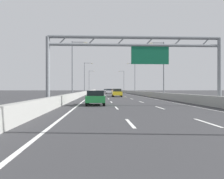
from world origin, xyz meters
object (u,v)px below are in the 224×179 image
(orange_car, at_px, (112,90))
(streetlamp_right_distant, at_px, (123,80))
(streetlamp_right_mid, at_px, (162,66))
(streetlamp_right_far, at_px, (134,76))
(streetlamp_left_distant, at_px, (90,80))
(silver_car, at_px, (105,90))
(streetlamp_left_far, at_px, (85,76))
(white_car, at_px, (109,91))
(streetlamp_left_mid, at_px, (74,66))
(green_car, at_px, (96,98))
(sign_gantry, at_px, (137,53))
(yellow_car, at_px, (117,93))

(orange_car, bearing_deg, streetlamp_right_distant, -79.12)
(streetlamp_right_mid, height_order, streetlamp_right_far, same)
(streetlamp_right_distant, height_order, orange_car, streetlamp_right_distant)
(streetlamp_left_distant, xyz_separation_m, silver_car, (7.55, 27.54, -4.68))
(streetlamp_left_far, xyz_separation_m, streetlamp_right_far, (14.93, 0.00, 0.00))
(white_car, height_order, orange_car, white_car)
(streetlamp_right_distant, distance_m, white_car, 30.33)
(streetlamp_left_mid, height_order, silver_car, streetlamp_left_mid)
(streetlamp_left_mid, bearing_deg, orange_car, 83.03)
(streetlamp_left_mid, xyz_separation_m, green_car, (3.89, -17.62, -4.67))
(streetlamp_left_distant, xyz_separation_m, orange_car, (10.89, 21.03, -4.69))
(streetlamp_left_distant, bearing_deg, streetlamp_left_mid, -90.00)
(sign_gantry, bearing_deg, streetlamp_left_far, 98.14)
(silver_car, bearing_deg, streetlamp_left_mid, -94.52)
(streetlamp_right_mid, relative_size, green_car, 2.30)
(streetlamp_left_distant, height_order, white_car, streetlamp_left_distant)
(streetlamp_left_mid, bearing_deg, silver_car, 85.48)
(streetlamp_right_mid, bearing_deg, streetlamp_left_distant, 102.38)
(streetlamp_left_mid, bearing_deg, streetlamp_left_far, 90.00)
(streetlamp_left_far, height_order, green_car, streetlamp_left_far)
(streetlamp_left_mid, relative_size, streetlamp_right_far, 1.00)
(streetlamp_left_mid, bearing_deg, streetlamp_right_mid, 0.00)
(streetlamp_right_far, relative_size, streetlamp_left_distant, 1.00)
(white_car, bearing_deg, streetlamp_left_mid, -100.68)
(streetlamp_left_distant, bearing_deg, streetlamp_left_far, -90.00)
(streetlamp_right_far, distance_m, streetlamp_right_distant, 34.01)
(sign_gantry, relative_size, streetlamp_left_distant, 1.67)
(streetlamp_right_mid, bearing_deg, streetlamp_right_far, 90.00)
(streetlamp_left_far, xyz_separation_m, silver_car, (7.55, 61.56, -4.68))
(streetlamp_right_mid, height_order, yellow_car, streetlamp_right_mid)
(sign_gantry, height_order, streetlamp_left_distant, streetlamp_left_distant)
(white_car, distance_m, silver_car, 56.55)
(streetlamp_right_mid, relative_size, streetlamp_right_distant, 1.00)
(streetlamp_left_mid, distance_m, streetlamp_left_distant, 68.03)
(streetlamp_left_mid, xyz_separation_m, streetlamp_right_distant, (14.93, 68.03, 0.00))
(streetlamp_left_mid, distance_m, streetlamp_left_far, 34.01)
(streetlamp_right_mid, relative_size, streetlamp_left_far, 1.00)
(orange_car, height_order, yellow_car, yellow_car)
(orange_car, bearing_deg, silver_car, 117.12)
(streetlamp_right_far, height_order, silver_car, streetlamp_right_far)
(streetlamp_right_mid, bearing_deg, streetlamp_right_distant, 90.00)
(sign_gantry, bearing_deg, green_car, 154.28)
(streetlamp_right_distant, height_order, green_car, streetlamp_right_distant)
(green_car, height_order, orange_car, green_car)
(sign_gantry, distance_m, streetlamp_right_distant, 87.75)
(orange_car, relative_size, silver_car, 0.89)
(streetlamp_right_mid, xyz_separation_m, yellow_car, (-7.25, 6.84, -4.61))
(streetlamp_right_mid, xyz_separation_m, streetlamp_right_far, (0.00, 34.01, 0.00))
(streetlamp_left_far, xyz_separation_m, streetlamp_right_distant, (14.93, 34.01, 0.00))
(streetlamp_left_far, distance_m, streetlamp_right_far, 14.93)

